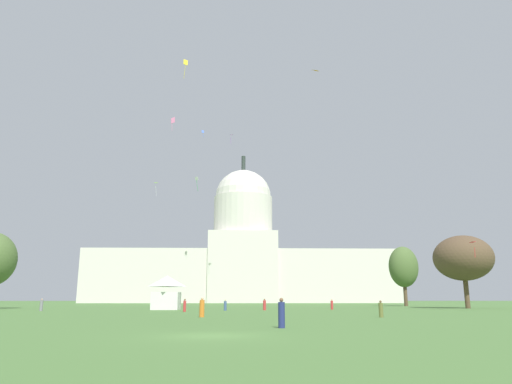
% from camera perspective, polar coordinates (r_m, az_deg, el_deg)
% --- Properties ---
extents(ground_plane, '(800.00, 800.00, 0.00)m').
position_cam_1_polar(ground_plane, '(22.60, -5.54, -16.98)').
color(ground_plane, '#4C7538').
extents(capitol_building, '(131.74, 27.96, 65.07)m').
position_cam_1_polar(capitol_building, '(205.84, -1.60, -8.18)').
color(capitol_building, silver).
rests_on(capitol_building, ground_plane).
extents(event_tent, '(4.41, 5.33, 5.27)m').
position_cam_1_polar(event_tent, '(77.35, -10.79, -11.91)').
color(event_tent, white).
rests_on(event_tent, ground_plane).
extents(tree_east_near, '(9.65, 9.00, 14.12)m').
position_cam_1_polar(tree_east_near, '(120.56, 17.46, -8.67)').
color(tree_east_near, brown).
rests_on(tree_east_near, ground_plane).
extents(tree_east_far, '(14.33, 14.09, 13.01)m').
position_cam_1_polar(tree_east_far, '(94.17, 23.83, -7.35)').
color(tree_east_far, brown).
rests_on(tree_east_far, ground_plane).
extents(person_red_near_tree_east, '(0.51, 0.51, 1.67)m').
position_cam_1_polar(person_red_near_tree_east, '(64.55, -8.65, -13.48)').
color(person_red_near_tree_east, red).
rests_on(person_red_near_tree_east, ground_plane).
extents(person_navy_mid_right, '(0.48, 0.48, 1.72)m').
position_cam_1_polar(person_navy_mid_right, '(28.34, 3.11, -14.57)').
color(person_navy_mid_right, navy).
rests_on(person_navy_mid_right, ground_plane).
extents(person_grey_near_tree_west, '(0.50, 0.50, 1.70)m').
position_cam_1_polar(person_grey_near_tree_west, '(74.24, -24.59, -12.39)').
color(person_grey_near_tree_west, gray).
rests_on(person_grey_near_tree_west, ground_plane).
extents(person_red_aisle_center, '(0.55, 0.55, 1.68)m').
position_cam_1_polar(person_red_aisle_center, '(72.18, 1.04, -13.55)').
color(person_red_aisle_center, red).
rests_on(person_red_aisle_center, ground_plane).
extents(person_red_lawn_far_left, '(0.42, 0.42, 1.63)m').
position_cam_1_polar(person_red_lawn_far_left, '(77.92, 9.19, -13.35)').
color(person_red_lawn_far_left, red).
rests_on(person_red_lawn_far_left, ground_plane).
extents(person_olive_back_center, '(0.53, 0.53, 1.53)m').
position_cam_1_polar(person_olive_back_center, '(45.85, 14.91, -13.62)').
color(person_olive_back_center, olive).
rests_on(person_olive_back_center, ground_plane).
extents(person_orange_front_right, '(0.54, 0.54, 1.81)m').
position_cam_1_polar(person_orange_front_right, '(45.25, -6.57, -13.81)').
color(person_orange_front_right, orange).
rests_on(person_orange_front_right, ground_plane).
extents(person_denim_deep_crowd, '(0.47, 0.47, 1.55)m').
position_cam_1_polar(person_denim_deep_crowd, '(70.30, -3.75, -13.59)').
color(person_denim_deep_crowd, '#3D5684').
rests_on(person_denim_deep_crowd, ground_plane).
extents(kite_yellow_high, '(0.94, 0.85, 4.49)m').
position_cam_1_polar(kite_yellow_high, '(106.81, -8.55, 15.13)').
color(kite_yellow_high, yellow).
extents(kite_red_low, '(0.94, 1.16, 2.19)m').
position_cam_1_polar(kite_red_low, '(76.25, 25.12, -5.76)').
color(kite_red_low, red).
extents(kite_pink_high, '(1.04, 0.78, 3.47)m').
position_cam_1_polar(kite_pink_high, '(114.33, -10.05, 8.48)').
color(kite_pink_high, pink).
extents(kite_orange_high, '(1.73, 1.17, 0.28)m').
position_cam_1_polar(kite_orange_high, '(112.30, 7.37, 14.31)').
color(kite_orange_high, orange).
extents(kite_blue_high, '(0.94, 0.60, 2.72)m').
position_cam_1_polar(kite_blue_high, '(168.78, -6.47, 7.24)').
color(kite_blue_high, blue).
extents(kite_lime_high, '(1.36, 1.16, 4.09)m').
position_cam_1_polar(kite_lime_high, '(156.01, -12.01, 0.81)').
color(kite_lime_high, '#8CD133').
extents(kite_violet_high, '(1.17, 0.92, 3.28)m').
position_cam_1_polar(kite_violet_high, '(163.85, -3.04, 6.81)').
color(kite_violet_high, purple).
extents(kite_white_mid, '(0.90, 0.80, 3.61)m').
position_cam_1_polar(kite_white_mid, '(117.32, -7.20, 1.42)').
color(kite_white_mid, white).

